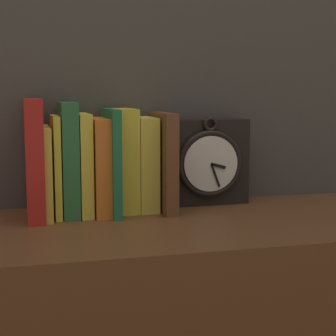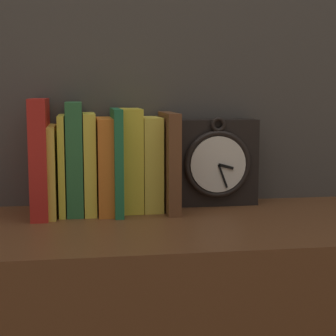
% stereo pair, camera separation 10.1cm
% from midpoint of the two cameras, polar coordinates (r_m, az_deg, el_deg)
% --- Properties ---
extents(clock, '(0.18, 0.07, 0.19)m').
position_cam_midpoint_polar(clock, '(1.18, 7.16, 0.57)').
color(clock, black).
rests_on(clock, bookshelf).
extents(book_slot0_red, '(0.03, 0.16, 0.22)m').
position_cam_midpoint_polar(book_slot0_red, '(1.09, -10.30, 1.07)').
color(book_slot0_red, red).
rests_on(book_slot0_red, bookshelf).
extents(book_slot1_yellow, '(0.01, 0.15, 0.17)m').
position_cam_midpoint_polar(book_slot1_yellow, '(1.10, -9.07, -0.23)').
color(book_slot1_yellow, gold).
rests_on(book_slot1_yellow, bookshelf).
extents(book_slot2_yellow, '(0.01, 0.13, 0.19)m').
position_cam_midpoint_polar(book_slot2_yellow, '(1.11, -8.17, 0.36)').
color(book_slot2_yellow, yellow).
rests_on(book_slot2_yellow, bookshelf).
extents(book_slot3_green, '(0.03, 0.13, 0.22)m').
position_cam_midpoint_polar(book_slot3_green, '(1.11, -6.93, 1.04)').
color(book_slot3_green, '#2D6B3A').
rests_on(book_slot3_green, bookshelf).
extents(book_slot4_yellow, '(0.02, 0.13, 0.20)m').
position_cam_midpoint_polar(book_slot4_yellow, '(1.11, -5.42, 0.51)').
color(book_slot4_yellow, yellow).
rests_on(book_slot4_yellow, bookshelf).
extents(book_slot5_orange, '(0.03, 0.14, 0.19)m').
position_cam_midpoint_polar(book_slot5_orange, '(1.11, -3.88, 0.27)').
color(book_slot5_orange, orange).
rests_on(book_slot5_orange, bookshelf).
extents(book_slot6_green, '(0.02, 0.15, 0.20)m').
position_cam_midpoint_polar(book_slot6_green, '(1.10, -2.65, 0.73)').
color(book_slot6_green, '#216D41').
rests_on(book_slot6_green, bookshelf).
extents(book_slot7_yellow, '(0.04, 0.11, 0.20)m').
position_cam_midpoint_polar(book_slot7_yellow, '(1.12, -1.23, 0.86)').
color(book_slot7_yellow, yellow).
rests_on(book_slot7_yellow, bookshelf).
extents(book_slot8_yellow, '(0.04, 0.11, 0.19)m').
position_cam_midpoint_polar(book_slot8_yellow, '(1.13, 0.77, 0.46)').
color(book_slot8_yellow, yellow).
rests_on(book_slot8_yellow, bookshelf).
extents(book_slot9_brown, '(0.02, 0.15, 0.20)m').
position_cam_midpoint_polar(book_slot9_brown, '(1.12, 2.69, 0.63)').
color(book_slot9_brown, brown).
rests_on(book_slot9_brown, bookshelf).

